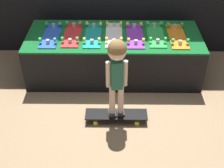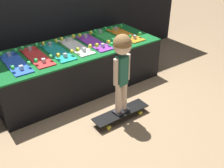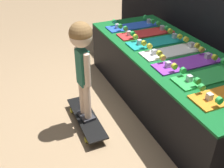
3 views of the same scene
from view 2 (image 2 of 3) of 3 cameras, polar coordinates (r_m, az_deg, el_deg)
The scene contains 11 objects.
ground_plane at distance 3.35m, azimuth -2.96°, elevation -3.98°, with size 16.00×16.00×0.00m, color #9E7F5B.
display_rack at distance 3.59m, azimuth -7.60°, elevation 3.67°, with size 2.22×0.88×0.58m.
skateboard_blue_on_rack at distance 3.18m, azimuth -20.34°, elevation 4.42°, with size 0.21×0.66×0.09m.
skateboard_red_on_rack at distance 3.27m, azimuth -16.10°, elevation 5.87°, with size 0.21×0.66×0.09m.
skateboard_teal_on_rack at distance 3.34m, azimuth -11.81°, elevation 7.01°, with size 0.21×0.66×0.09m.
skateboard_white_on_rack at distance 3.46m, azimuth -7.93°, elevation 8.19°, with size 0.21×0.66×0.09m.
skateboard_purple_on_rack at distance 3.56m, azimuth -4.00°, elevation 9.10°, with size 0.21×0.66×0.09m.
skateboard_green_on_rack at distance 3.72m, azimuth -0.71°, elevation 10.11°, with size 0.21×0.66×0.09m.
skateboard_orange_on_rack at distance 3.84m, azimuth 2.83°, elevation 10.79°, with size 0.21×0.66×0.09m.
skateboard_on_floor at distance 3.04m, azimuth 1.95°, elevation -6.33°, with size 0.70×0.19×0.09m.
child at distance 2.69m, azimuth 2.19°, elevation 5.15°, with size 0.22×0.19×0.93m.
Camera 2 is at (-1.47, -2.33, 1.91)m, focal length 42.00 mm.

